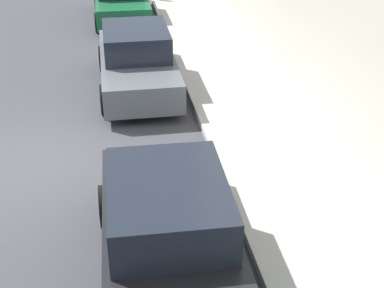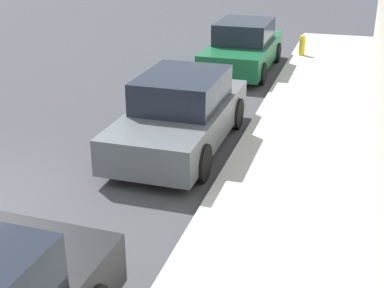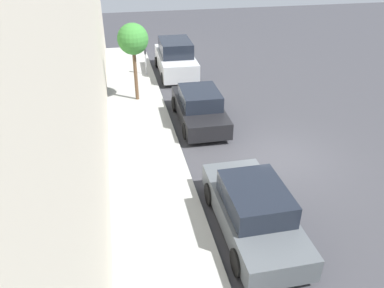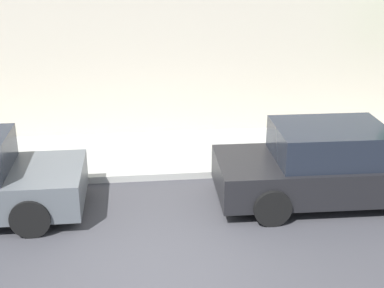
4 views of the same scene
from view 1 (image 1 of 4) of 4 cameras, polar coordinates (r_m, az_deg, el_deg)
ground_plane at (r=10.84m, az=-16.66°, el=-2.09°), size 60.00×60.00×0.00m
sidewalk at (r=11.16m, az=8.68°, el=0.25°), size 2.71×32.00×0.15m
parked_sedan_second at (r=7.43m, az=-2.45°, el=-9.71°), size 1.92×4.54×1.54m
parked_sedan_third at (r=13.64m, az=-5.88°, el=8.81°), size 1.92×4.50×1.54m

